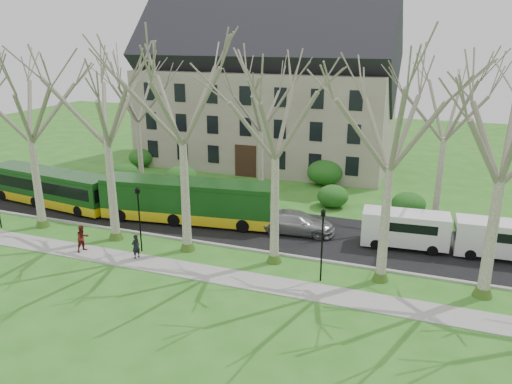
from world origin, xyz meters
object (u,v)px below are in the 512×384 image
sedan (297,222)px  bus_lead (50,187)px  bus_follow (188,201)px  van_b (501,240)px  pedestrian_b (83,238)px  pedestrian_a (136,246)px  van_a (405,230)px

sedan → bus_lead: bearing=87.5°
bus_lead → bus_follow: bearing=9.3°
sedan → van_b: size_ratio=0.98×
sedan → bus_follow: bearing=88.5°
pedestrian_b → pedestrian_a: bearing=-67.2°
bus_lead → bus_follow: size_ratio=0.92×
bus_lead → van_b: bus_lead is taller
sedan → van_a: bearing=-94.7°
sedan → pedestrian_a: (-8.44, -7.53, 0.01)m
sedan → pedestrian_a: bearing=126.4°
sedan → pedestrian_b: size_ratio=3.02×
bus_lead → pedestrian_a: bus_lead is taller
bus_lead → sedan: size_ratio=2.23×
van_a → bus_lead: bearing=178.1°
van_b → pedestrian_b: van_b is taller
sedan → pedestrian_b: bearing=117.1°
sedan → van_b: bearing=-93.4°
van_b → pedestrian_b: (-25.48, -8.24, -0.30)m
van_b → bus_lead: bearing=179.5°
bus_follow → bus_lead: bearing=175.0°
sedan → pedestrian_b: 14.55m
bus_follow → van_b: (21.54, 1.00, -0.45)m
bus_lead → pedestrian_b: (8.52, -6.78, -0.61)m
sedan → pedestrian_a: size_ratio=3.40×
van_b → bus_follow: bearing=179.7°
bus_lead → pedestrian_a: (12.37, -6.52, -0.71)m
van_a → sedan: bearing=176.4°
bus_lead → van_a: size_ratio=2.16×
pedestrian_b → bus_follow: bearing=-9.8°
van_a → van_b: size_ratio=1.01×
sedan → van_b: (13.19, 0.45, 0.41)m
bus_follow → pedestrian_a: (-0.10, -6.97, -0.85)m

